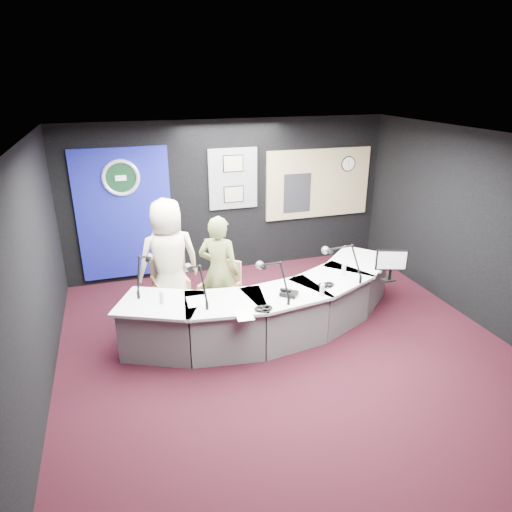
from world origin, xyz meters
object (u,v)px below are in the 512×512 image
object	(u,v)px
broadcast_desk	(271,307)
person_woman	(219,272)
person_man	(169,261)
armchair_left	(171,291)
armchair_right	(220,293)

from	to	relation	value
broadcast_desk	person_woman	size ratio (longest dim) A/B	2.67
person_man	armchair_left	bearing A→B (deg)	180.00
person_woman	armchair_right	bearing A→B (deg)	-147.23
armchair_left	person_man	size ratio (longest dim) A/B	0.47
broadcast_desk	armchair_right	bearing A→B (deg)	145.82
broadcast_desk	armchair_right	distance (m)	0.80
person_man	armchair_right	bearing A→B (deg)	142.28
broadcast_desk	armchair_left	world-z (taller)	armchair_left
armchair_left	armchair_right	size ratio (longest dim) A/B	0.90
armchair_left	person_man	xyz separation A→B (m)	(0.00, 0.00, 0.50)
broadcast_desk	person_woman	world-z (taller)	person_woman
armchair_left	person_woman	distance (m)	0.87
broadcast_desk	person_man	bearing A→B (deg)	147.31
armchair_left	person_woman	bearing A→B (deg)	-39.41
armchair_left	person_man	bearing A→B (deg)	0.00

